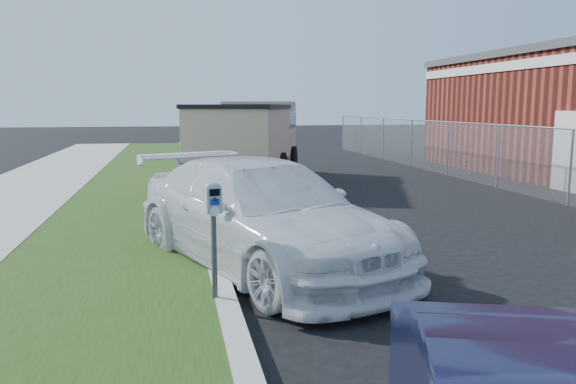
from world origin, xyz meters
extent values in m
plane|color=black|center=(0.00, 0.00, 0.00)|extent=(120.00, 120.00, 0.00)
cube|color=#989890|center=(-2.60, 2.00, 0.07)|extent=(0.25, 50.00, 0.15)
cube|color=#1A3D10|center=(-4.20, 2.00, 0.07)|extent=(3.00, 50.00, 0.13)
plane|color=slate|center=(6.00, 7.00, 0.90)|extent=(0.00, 30.00, 30.00)
cylinder|color=#8F939C|center=(6.00, 7.00, 1.80)|extent=(0.04, 30.00, 0.04)
cylinder|color=#8F939C|center=(6.00, 4.00, 0.90)|extent=(0.06, 0.06, 1.80)
cylinder|color=#8F939C|center=(6.00, 7.00, 0.90)|extent=(0.06, 0.06, 1.80)
cylinder|color=#8F939C|center=(6.00, 10.00, 0.90)|extent=(0.06, 0.06, 1.80)
cylinder|color=#8F939C|center=(6.00, 13.00, 0.90)|extent=(0.06, 0.06, 1.80)
cylinder|color=#8F939C|center=(6.00, 16.00, 0.90)|extent=(0.06, 0.06, 1.80)
cylinder|color=#8F939C|center=(6.00, 19.00, 0.90)|extent=(0.06, 0.06, 1.80)
cylinder|color=#8F939C|center=(6.00, 22.00, 0.90)|extent=(0.06, 0.06, 1.80)
cube|color=silver|center=(7.48, 8.00, 3.60)|extent=(0.06, 14.00, 0.30)
cube|color=silver|center=(7.45, 6.00, 1.10)|extent=(0.08, 1.10, 2.20)
cylinder|color=#3F4247|center=(-2.72, -1.22, 0.62)|extent=(0.08, 0.08, 0.98)
cube|color=gray|center=(-2.72, -1.22, 1.28)|extent=(0.20, 0.16, 0.30)
ellipsoid|color=gray|center=(-2.72, -1.22, 1.43)|extent=(0.21, 0.16, 0.11)
cube|color=black|center=(-2.71, -1.28, 1.38)|extent=(0.12, 0.04, 0.08)
cube|color=navy|center=(-2.71, -1.28, 1.27)|extent=(0.11, 0.03, 0.07)
cylinder|color=silver|center=(-2.71, -1.28, 1.16)|extent=(0.11, 0.03, 0.11)
cube|color=#3F4247|center=(-2.71, -1.28, 1.30)|extent=(0.04, 0.01, 0.05)
imported|color=silver|center=(-1.93, 0.55, 0.78)|extent=(4.05, 5.78, 1.55)
cube|color=black|center=(-0.91, 9.66, 0.71)|extent=(4.08, 6.58, 0.34)
cube|color=tan|center=(-0.17, 11.77, 1.51)|extent=(2.74, 2.41, 1.95)
cube|color=black|center=(-0.17, 11.77, 1.90)|extent=(2.77, 2.44, 0.58)
cube|color=tan|center=(-1.17, 8.92, 1.51)|extent=(3.56, 4.63, 1.56)
cube|color=black|center=(-1.17, 8.92, 2.32)|extent=(3.68, 4.75, 0.12)
cube|color=black|center=(0.13, 12.64, 0.63)|extent=(2.25, 0.91, 0.29)
cylinder|color=black|center=(-1.26, 12.05, 0.49)|extent=(0.62, 1.02, 0.97)
cylinder|color=black|center=(0.85, 11.31, 0.49)|extent=(0.62, 1.02, 0.97)
cylinder|color=black|center=(-2.13, 9.57, 0.49)|extent=(0.62, 1.02, 0.97)
cylinder|color=black|center=(-0.02, 8.83, 0.49)|extent=(0.62, 1.02, 0.97)
cylinder|color=black|center=(-2.71, 7.92, 0.49)|extent=(0.62, 1.02, 0.97)
cylinder|color=black|center=(-0.60, 7.18, 0.49)|extent=(0.62, 1.02, 0.97)
camera|label=1|loc=(-3.15, -7.48, 2.33)|focal=35.00mm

